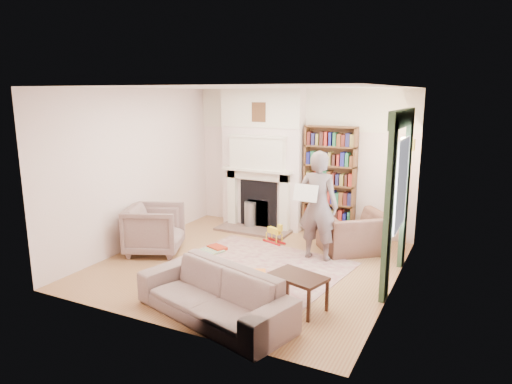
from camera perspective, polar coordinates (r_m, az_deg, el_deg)
The scene contains 25 objects.
floor at distance 7.49m, azimuth -0.86°, elevation -9.00°, with size 4.50×4.50×0.00m, color #915A3A.
ceiling at distance 6.98m, azimuth -0.94°, elevation 12.95°, with size 4.50×4.50×0.00m, color white.
wall_back at distance 9.13m, azimuth 5.61°, elevation 3.93°, with size 4.50×4.50×0.00m, color silver.
wall_front at distance 5.25m, azimuth -12.24°, elevation -2.55°, with size 4.50×4.50×0.00m, color silver.
wall_left at distance 8.36m, azimuth -14.75°, elevation 2.81°, with size 4.50×4.50×0.00m, color silver.
wall_right at distance 6.41m, azimuth 17.28°, elevation -0.16°, with size 4.50×4.50×0.00m, color silver.
fireplace at distance 9.24m, azimuth 0.80°, elevation 4.01°, with size 1.70×0.58×2.80m.
bookcase at distance 8.84m, azimuth 9.22°, elevation 2.08°, with size 1.00×0.24×1.85m, color brown.
window at distance 6.79m, azimuth 17.74°, elevation 0.92°, with size 0.02×0.90×1.30m, color silver.
curtain_left at distance 6.17m, azimuth 16.24°, elevation -2.46°, with size 0.07×0.32×2.40m, color #2E462D.
curtain_right at distance 7.52m, azimuth 18.19°, elevation 0.02°, with size 0.07×0.32×2.40m, color #2E462D.
pelmet at distance 6.68m, azimuth 17.88°, elevation 8.80°, with size 0.09×1.70×0.24m, color #2E462D.
wall_sconce at distance 7.83m, azimuth 17.74°, elevation 5.71°, with size 0.20×0.24×0.24m, color gold, non-canonical shape.
rug at distance 7.42m, azimuth 0.41°, elevation -9.15°, with size 2.65×2.04×0.01m, color #C1B492.
armchair_reading at distance 8.10m, azimuth 12.07°, elevation -4.99°, with size 1.08×0.94×0.70m, color #4D2D29.
armchair_left at distance 8.09m, azimuth -12.55°, elevation -4.56°, with size 0.89×0.92×0.83m, color gray.
sofa at distance 5.75m, azimuth -5.30°, elevation -12.60°, with size 2.11×0.82×0.62m, color gray.
man_reading at distance 7.52m, azimuth 7.78°, elevation -1.74°, with size 0.66×0.44×1.82m, color #63514F.
newspaper at distance 7.33m, azimuth 6.22°, elevation -0.12°, with size 0.40×0.02×0.28m, color silver.
coffee_table at distance 6.00m, azimuth 5.23°, elevation -12.33°, with size 0.70×0.45×0.45m, color black, non-canonical shape.
paraffin_heater at distance 9.32m, azimuth -0.72°, elevation -2.90°, with size 0.24×0.24×0.55m, color #9C9FA3.
rocking_horse at distance 8.43m, azimuth 2.29°, elevation -5.14°, with size 0.44×0.18×0.39m, color yellow, non-canonical shape.
board_game at distance 8.04m, azimuth -5.67°, elevation -7.34°, with size 0.37×0.37×0.03m, color #DFC84F.
game_box_lid at distance 8.15m, azimuth -4.88°, elevation -6.97°, with size 0.33×0.22×0.06m, color #A82B13.
comic_annuals at distance 6.99m, azimuth -0.69°, elevation -10.41°, with size 0.89×0.62×0.02m.
Camera 1 is at (3.21, -6.20, 2.72)m, focal length 32.00 mm.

